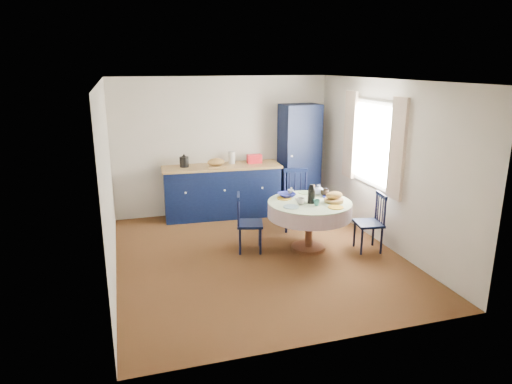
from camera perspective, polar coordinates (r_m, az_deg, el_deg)
floor at (r=6.73m, az=0.31°, el=-7.99°), size 4.50×4.50×0.00m
ceiling at (r=6.16m, az=0.35°, el=13.80°), size 4.50×4.50×0.00m
wall_back at (r=8.47m, az=-4.16°, el=5.79°), size 4.00×0.02×2.50m
wall_left at (r=6.07m, az=-18.03°, el=1.04°), size 0.02×4.50×2.50m
wall_right at (r=7.16m, az=15.84°, el=3.39°), size 0.02×4.50×2.50m
window at (r=7.34m, az=14.44°, el=5.96°), size 0.10×1.74×1.45m
kitchen_counter at (r=8.34m, az=-4.30°, el=0.25°), size 2.16×0.78×1.19m
pantry_cabinet at (r=8.65m, az=5.41°, el=4.28°), size 0.73×0.54×2.00m
dining_table at (r=6.81m, az=6.77°, el=-2.17°), size 1.24×1.24×1.03m
chair_left at (r=6.76m, az=-1.09°, el=-3.80°), size 0.46×0.48×0.88m
chair_far at (r=7.70m, az=5.02°, el=-0.90°), size 0.54×0.53×1.01m
chair_right at (r=7.00m, az=14.20°, el=-3.63°), size 0.43×0.45×0.88m
mug_a at (r=6.62m, az=5.59°, el=-1.14°), size 0.12×0.12×0.10m
mug_b at (r=6.58m, az=7.61°, el=-1.32°), size 0.10×0.10×0.09m
mug_c at (r=7.08m, az=8.58°, el=-0.07°), size 0.13×0.13×0.10m
mug_d at (r=7.07m, az=4.34°, el=-0.05°), size 0.09×0.09×0.09m
cobalt_bowl at (r=6.95m, az=3.85°, el=-0.40°), size 0.27×0.27×0.07m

